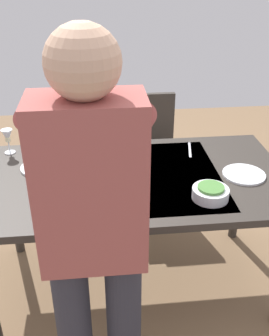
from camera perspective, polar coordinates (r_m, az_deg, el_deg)
The scene contains 16 objects.
ground_plane at distance 2.62m, azimuth 0.00°, elevation -16.03°, with size 6.00×6.00×0.00m, color #846647.
dining_table at distance 2.17m, azimuth 0.00°, elevation -2.87°, with size 1.67×0.91×0.78m.
chair_near at distance 3.01m, azimuth 2.10°, elevation 2.98°, with size 0.40×0.40×0.91m.
person_server at distance 1.43m, azimuth -5.88°, elevation -9.62°, with size 0.42×0.61×1.69m.
wine_bottle at distance 2.31m, azimuth -0.03°, elevation 4.40°, with size 0.07×0.07×0.30m.
wine_glass_left at distance 1.84m, azimuth -10.69°, elevation -3.40°, with size 0.07×0.07×0.15m.
wine_glass_right at distance 2.45m, azimuth -17.79°, elevation 4.27°, with size 0.07×0.07×0.15m.
water_cup_near_left at distance 1.98m, azimuth -10.49°, elevation -2.63°, with size 0.07×0.07×0.11m, color silver.
water_cup_near_right at distance 2.37m, azimuth -10.29°, elevation 3.04°, with size 0.08×0.08×0.11m, color silver.
water_cup_far_left at distance 1.88m, azimuth -6.37°, elevation -4.25°, with size 0.07×0.07×0.10m, color silver.
serving_bowl_pasta at distance 2.21m, azimuth -4.88°, elevation 0.80°, with size 0.30×0.30×0.07m.
side_bowl_salad at distance 1.97m, azimuth 10.87°, elevation -3.47°, with size 0.18×0.18×0.07m.
dinner_plate_near at distance 2.27m, azimuth -13.24°, elevation 0.14°, with size 0.23×0.23×0.01m, color silver.
dinner_plate_far at distance 2.22m, azimuth 15.45°, elevation -0.89°, with size 0.23×0.23×0.01m, color silver.
table_knife at distance 2.43m, azimuth 7.95°, elevation 2.61°, with size 0.01×0.20×0.01m, color silver.
table_fork at distance 2.03m, azimuth 1.61°, elevation -2.86°, with size 0.01×0.18×0.01m, color silver.
Camera 1 is at (0.19, 1.83, 1.85)m, focal length 42.39 mm.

